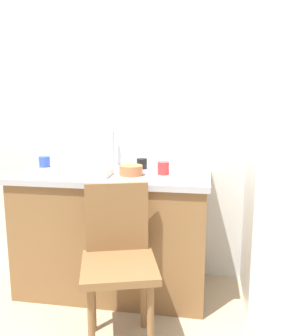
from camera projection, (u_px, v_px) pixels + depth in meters
name	position (u px, v px, depth m)	size (l,w,h in m)	color
back_wall	(178.00, 101.00, 2.64)	(4.80, 0.10, 2.69)	silver
cabinet_base	(114.00, 234.00, 2.54)	(1.30, 0.60, 0.82)	olive
countertop	(113.00, 175.00, 2.46)	(1.34, 0.64, 0.04)	#B7B7BC
faucet	(113.00, 149.00, 2.69)	(0.02, 0.02, 0.26)	#B7B7BC
chair	(118.00, 257.00, 1.96)	(0.50, 0.50, 0.89)	olive
dish_tray	(90.00, 172.00, 2.36)	(0.28, 0.20, 0.05)	white
terracotta_bowl	(131.00, 170.00, 2.37)	(0.16, 0.16, 0.07)	#C67042
cup_red	(163.00, 168.00, 2.39)	(0.08, 0.08, 0.09)	red
cup_black	(142.00, 164.00, 2.60)	(0.08, 0.08, 0.07)	black
cup_blue	(44.00, 162.00, 2.67)	(0.08, 0.08, 0.08)	blue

